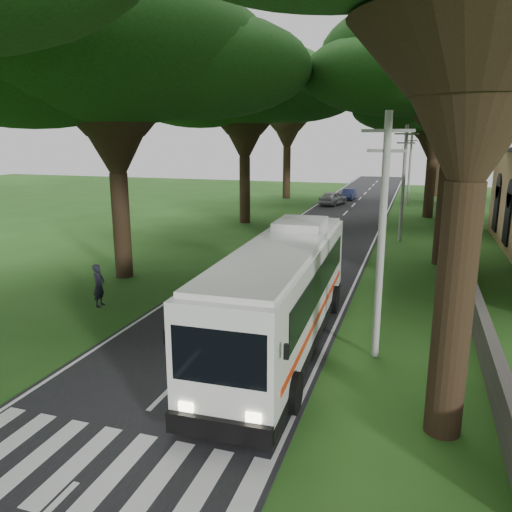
{
  "coord_description": "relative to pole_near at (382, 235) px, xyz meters",
  "views": [
    {
      "loc": [
        6.49,
        -10.09,
        7.23
      ],
      "look_at": [
        0.04,
        9.82,
        2.2
      ],
      "focal_mm": 35.0,
      "sensor_mm": 36.0,
      "label": 1
    }
  ],
  "objects": [
    {
      "name": "ground",
      "position": [
        -5.5,
        -6.0,
        -4.18
      ],
      "size": [
        140.0,
        140.0,
        0.0
      ],
      "primitive_type": "plane",
      "color": "#1F4C15",
      "rests_on": "ground"
    },
    {
      "name": "road",
      "position": [
        -5.5,
        19.0,
        -4.17
      ],
      "size": [
        8.0,
        120.0,
        0.04
      ],
      "primitive_type": "cube",
      "color": "black",
      "rests_on": "ground"
    },
    {
      "name": "crosswalk",
      "position": [
        -5.5,
        -8.0,
        -4.18
      ],
      "size": [
        8.0,
        3.0,
        0.01
      ],
      "primitive_type": "cube",
      "color": "silver",
      "rests_on": "ground"
    },
    {
      "name": "property_wall",
      "position": [
        3.5,
        18.0,
        -3.58
      ],
      "size": [
        0.35,
        50.0,
        1.2
      ],
      "primitive_type": "cube",
      "color": "#383533",
      "rests_on": "ground"
    },
    {
      "name": "pole_near",
      "position": [
        0.0,
        0.0,
        0.0
      ],
      "size": [
        1.6,
        0.24,
        8.0
      ],
      "color": "gray",
      "rests_on": "ground"
    },
    {
      "name": "pole_mid",
      "position": [
        0.0,
        20.0,
        0.0
      ],
      "size": [
        1.6,
        0.24,
        8.0
      ],
      "color": "gray",
      "rests_on": "ground"
    },
    {
      "name": "pole_far",
      "position": [
        0.0,
        40.0,
        0.0
      ],
      "size": [
        1.6,
        0.24,
        8.0
      ],
      "color": "gray",
      "rests_on": "ground"
    },
    {
      "name": "tree_l_mida",
      "position": [
        -13.5,
        6.0,
        6.78
      ],
      "size": [
        15.72,
        15.72,
        14.37
      ],
      "color": "black",
      "rests_on": "ground"
    },
    {
      "name": "tree_l_midb",
      "position": [
        -13.0,
        24.0,
        7.06
      ],
      "size": [
        15.53,
        15.53,
        14.62
      ],
      "color": "black",
      "rests_on": "ground"
    },
    {
      "name": "tree_l_far",
      "position": [
        -14.0,
        42.0,
        7.96
      ],
      "size": [
        12.59,
        12.59,
        15.03
      ],
      "color": "black",
      "rests_on": "ground"
    },
    {
      "name": "tree_r_mida",
      "position": [
        2.5,
        14.0,
        7.25
      ],
      "size": [
        14.49,
        14.49,
        14.63
      ],
      "color": "black",
      "rests_on": "ground"
    },
    {
      "name": "tree_r_midb",
      "position": [
        2.0,
        32.0,
        6.3
      ],
      "size": [
        12.93,
        12.93,
        13.38
      ],
      "color": "black",
      "rests_on": "ground"
    },
    {
      "name": "tree_r_far",
      "position": [
        3.0,
        50.0,
        7.92
      ],
      "size": [
        14.31,
        14.31,
        15.27
      ],
      "color": "black",
      "rests_on": "ground"
    },
    {
      "name": "coach_bus",
      "position": [
        -3.23,
        -0.11,
        -2.18
      ],
      "size": [
        3.26,
        12.65,
        3.71
      ],
      "rotation": [
        0.0,
        0.0,
        0.03
      ],
      "color": "silver",
      "rests_on": "ground"
    },
    {
      "name": "distant_car_a",
      "position": [
        -7.67,
        37.52,
        -3.41
      ],
      "size": [
        2.83,
        4.63,
        1.47
      ],
      "primitive_type": "imported",
      "rotation": [
        0.0,
        0.0,
        2.87
      ],
      "color": "#9C9CA0",
      "rests_on": "road"
    },
    {
      "name": "distant_car_b",
      "position": [
        -6.69,
        42.92,
        -3.54
      ],
      "size": [
        1.38,
        3.76,
        1.23
      ],
      "primitive_type": "imported",
      "rotation": [
        0.0,
        0.0,
        -0.02
      ],
      "color": "navy",
      "rests_on": "road"
    },
    {
      "name": "pedestrian",
      "position": [
        -11.88,
        1.51,
        -3.24
      ],
      "size": [
        0.54,
        0.74,
        1.89
      ],
      "primitive_type": "imported",
      "rotation": [
        0.0,
        0.0,
        1.71
      ],
      "color": "black",
      "rests_on": "ground"
    }
  ]
}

